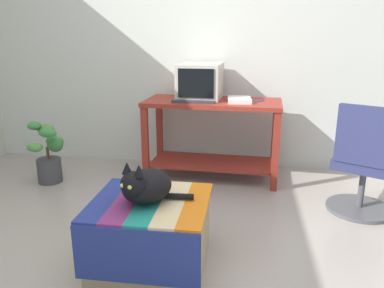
% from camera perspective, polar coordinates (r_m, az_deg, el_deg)
% --- Properties ---
extents(ground_plane, '(14.00, 14.00, 0.00)m').
position_cam_1_polar(ground_plane, '(2.48, -4.71, -17.84)').
color(ground_plane, '#9E9389').
extents(back_wall, '(8.00, 0.10, 2.60)m').
position_cam_1_polar(back_wall, '(4.08, 1.42, 14.97)').
color(back_wall, silver).
rests_on(back_wall, ground_plane).
extents(desk, '(1.33, 0.65, 0.77)m').
position_cam_1_polar(desk, '(3.71, 3.08, 2.73)').
color(desk, maroon).
rests_on(desk, ground_plane).
extents(tv_monitor, '(0.43, 0.52, 0.34)m').
position_cam_1_polar(tv_monitor, '(3.75, 1.27, 9.36)').
color(tv_monitor, '#BCB7A8').
rests_on(tv_monitor, desk).
extents(keyboard, '(0.40, 0.16, 0.02)m').
position_cam_1_polar(keyboard, '(3.56, 0.19, 6.50)').
color(keyboard, '#333338').
rests_on(keyboard, desk).
extents(book, '(0.23, 0.28, 0.04)m').
position_cam_1_polar(book, '(3.59, 7.12, 6.60)').
color(book, white).
rests_on(book, desk).
extents(ottoman_with_blanket, '(0.70, 0.66, 0.42)m').
position_cam_1_polar(ottoman_with_blanket, '(2.41, -6.21, -13.03)').
color(ottoman_with_blanket, tan).
rests_on(ottoman_with_blanket, ground_plane).
extents(cat, '(0.46, 0.41, 0.28)m').
position_cam_1_polar(cat, '(2.26, -7.08, -6.20)').
color(cat, black).
rests_on(cat, ottoman_with_blanket).
extents(potted_plant, '(0.36, 0.38, 0.59)m').
position_cam_1_polar(potted_plant, '(3.89, -20.76, -1.64)').
color(potted_plant, '#3D3D42').
rests_on(potted_plant, ground_plane).
extents(office_chair, '(0.57, 0.57, 0.89)m').
position_cam_1_polar(office_chair, '(3.25, 24.29, -3.21)').
color(office_chair, '#4C4C51').
rests_on(office_chair, ground_plane).
extents(pen, '(0.09, 0.12, 0.01)m').
position_cam_1_polar(pen, '(3.66, 10.19, 6.37)').
color(pen, '#2351B2').
rests_on(pen, desk).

